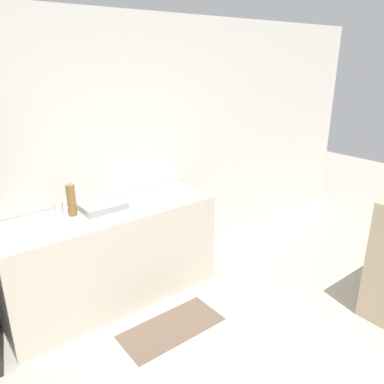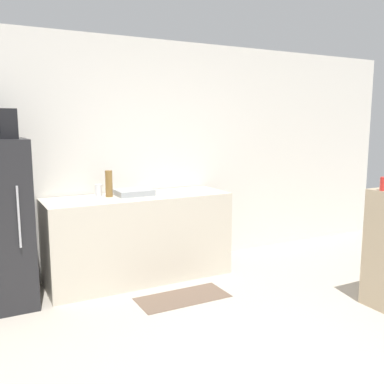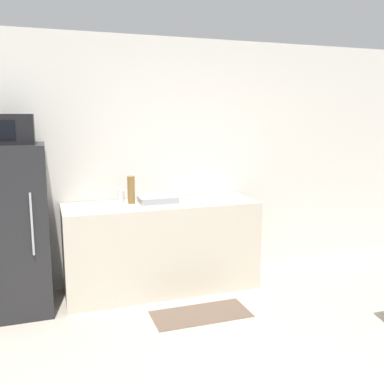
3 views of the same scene
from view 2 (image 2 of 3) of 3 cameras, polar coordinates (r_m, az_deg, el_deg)
wall_back at (r=4.83m, az=-9.94°, el=4.57°), size 8.00×0.06×2.60m
counter at (r=4.67m, az=-7.09°, el=-6.04°), size 1.96×0.65×0.91m
sink_basin at (r=4.60m, az=-7.70°, el=-0.07°), size 0.38×0.27×0.06m
bottle_tall at (r=4.54m, az=-11.02°, el=1.10°), size 0.07×0.07×0.28m
bottle_short at (r=4.57m, az=-12.37°, el=0.20°), size 0.08×0.08×0.13m
jar at (r=4.11m, az=24.25°, el=0.99°), size 0.07×0.07×0.12m
kitchen_rug at (r=4.28m, az=-1.24°, el=-13.86°), size 0.89×0.41×0.01m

